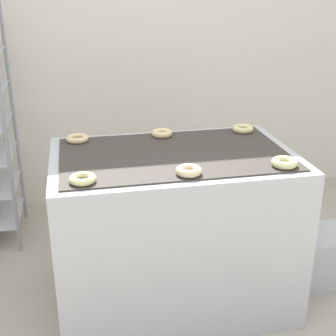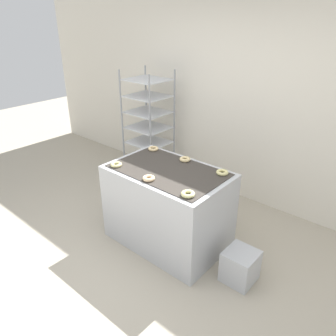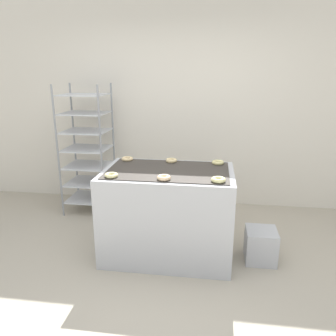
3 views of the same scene
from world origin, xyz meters
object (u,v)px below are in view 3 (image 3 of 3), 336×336
Objects in this scene: donut_far_left at (127,159)px; donut_far_right at (218,162)px; fryer_machine at (168,213)px; baking_rack_cart at (87,149)px; glaze_bin at (261,245)px; donut_far_center at (171,160)px; donut_near_center at (164,178)px; donut_near_right at (218,180)px; donut_near_left at (111,175)px.

donut_far_right reaches higher than donut_far_left.
fryer_machine is 0.76× the size of baking_rack_cart.
donut_far_center is (-0.94, 0.31, 0.75)m from glaze_bin.
donut_far_right is at bearing -0.79° from donut_far_left.
glaze_bin is at bearing -18.20° from donut_far_center.
donut_near_center is 0.48m from donut_near_right.
donut_near_left is 0.99× the size of donut_near_center.
donut_near_center reaches higher than glaze_bin.
donut_near_right is 1.13m from donut_far_left.
fryer_machine is 0.55m from donut_far_center.
baking_rack_cart is 13.51× the size of donut_far_right.
donut_near_left is 1.11m from donut_far_right.
glaze_bin is at bearing -33.40° from donut_far_right.
donut_near_center reaches higher than donut_far_right.
baking_rack_cart reaches higher than donut_far_left.
donut_far_right is (0.96, -0.01, 0.00)m from donut_far_left.
donut_near_center is (0.48, -0.01, 0.00)m from donut_near_left.
donut_far_center is (0.48, -0.00, 0.00)m from donut_far_left.
donut_near_center is at bearing -129.36° from donut_far_right.
donut_near_center is 0.96× the size of donut_near_right.
donut_near_center reaches higher than donut_far_center.
baking_rack_cart is 0.98m from donut_far_left.
fryer_machine is 3.86× the size of glaze_bin.
glaze_bin is 1.24m from donut_far_center.
donut_far_center is at bearing -0.31° from donut_far_left.
fryer_machine is 9.94× the size of donut_near_right.
donut_near_right is at bearing -31.21° from donut_far_left.
glaze_bin is 0.93m from donut_far_right.
baking_rack_cart is 1.37m from donut_far_center.
glaze_bin is 2.73× the size of donut_far_center.
baking_rack_cart reaches higher than glaze_bin.
donut_far_right is (0.47, 0.58, -0.00)m from donut_near_center.
donut_far_right is (-0.00, 0.57, -0.00)m from donut_near_right.
donut_near_left reaches higher than fryer_machine.
donut_near_left is at bearing -89.27° from donut_far_left.
baking_rack_cart is 2.10m from donut_near_right.
donut_far_left is (-0.96, 0.58, -0.00)m from donut_near_right.
donut_near_left is 0.48m from donut_near_center.
fryer_machine is 10.38× the size of donut_near_center.
donut_far_right is at bearing 30.61° from fryer_machine.
glaze_bin is 2.69× the size of donut_near_center.
baking_rack_cart is at bearing 141.30° from fryer_machine.
donut_near_center is at bearing -0.75° from donut_near_left.
fryer_machine is at bearing 149.10° from donut_near_right.
baking_rack_cart reaches higher than donut_far_right.
donut_near_right is 0.57m from donut_far_right.
donut_near_left is at bearing -148.82° from fryer_machine.
glaze_bin is at bearing 31.41° from donut_near_right.
glaze_bin is at bearing -24.62° from baking_rack_cart.
donut_near_left is at bearing 179.25° from donut_near_center.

